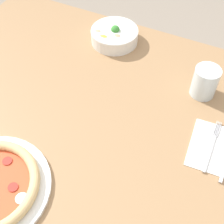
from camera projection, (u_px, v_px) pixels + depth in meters
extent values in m
plane|color=gray|center=(103.00, 223.00, 1.47)|extent=(8.00, 8.00, 0.00)
cube|color=#99724C|center=(97.00, 137.00, 0.92)|extent=(1.37, 1.09, 0.03)
cylinder|color=olive|center=(38.00, 68.00, 1.64)|extent=(0.06, 0.06, 0.70)
cylinder|color=maroon|center=(13.00, 187.00, 0.78)|extent=(0.03, 0.03, 0.00)
cylinder|color=maroon|center=(7.00, 161.00, 0.83)|extent=(0.03, 0.03, 0.00)
ellipsoid|color=silver|center=(22.00, 198.00, 0.76)|extent=(0.03, 0.03, 0.01)
cylinder|color=white|center=(115.00, 36.00, 1.16)|extent=(0.17, 0.17, 0.05)
torus|color=white|center=(115.00, 31.00, 1.14)|extent=(0.18, 0.18, 0.01)
ellipsoid|color=tan|center=(117.00, 37.00, 1.12)|extent=(0.04, 0.03, 0.02)
ellipsoid|color=tan|center=(98.00, 32.00, 1.14)|extent=(0.03, 0.02, 0.02)
ellipsoid|color=#998466|center=(111.00, 32.00, 1.15)|extent=(0.04, 0.04, 0.02)
ellipsoid|color=tan|center=(121.00, 27.00, 1.17)|extent=(0.04, 0.04, 0.02)
ellipsoid|color=#998466|center=(125.00, 42.00, 1.11)|extent=(0.04, 0.04, 0.02)
ellipsoid|color=tan|center=(118.00, 27.00, 1.17)|extent=(0.04, 0.04, 0.02)
ellipsoid|color=tan|center=(107.00, 40.00, 1.12)|extent=(0.04, 0.03, 0.02)
sphere|color=#388433|center=(115.00, 30.00, 1.13)|extent=(0.03, 0.03, 0.03)
ellipsoid|color=yellow|center=(104.00, 37.00, 1.12)|extent=(0.04, 0.02, 0.02)
cube|color=white|center=(220.00, 150.00, 0.87)|extent=(0.18, 0.18, 0.00)
cube|color=silver|center=(209.00, 153.00, 0.86)|extent=(0.01, 0.13, 0.00)
cube|color=silver|center=(219.00, 130.00, 0.91)|extent=(0.00, 0.06, 0.00)
cube|color=silver|center=(218.00, 129.00, 0.91)|extent=(0.00, 0.06, 0.00)
cube|color=silver|center=(216.00, 129.00, 0.91)|extent=(0.00, 0.06, 0.00)
cube|color=silver|center=(215.00, 128.00, 0.91)|extent=(0.00, 0.06, 0.00)
cube|color=silver|center=(224.00, 170.00, 0.83)|extent=(0.01, 0.08, 0.01)
cylinder|color=silver|center=(205.00, 82.00, 0.97)|extent=(0.08, 0.08, 0.10)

